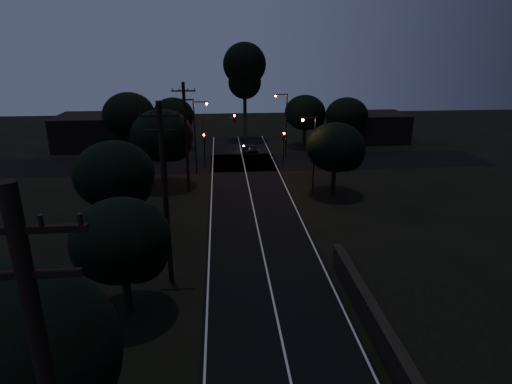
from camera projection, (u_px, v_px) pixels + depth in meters
road_surface at (250, 192)px, 42.03m from camera, size 60.00×70.00×0.03m
utility_pole_mid at (165, 194)px, 24.50m from camera, size 2.20×0.30×11.00m
utility_pole_far at (186, 136)px, 40.55m from camera, size 2.20×0.30×10.50m
tree_left_a at (14, 368)px, 12.10m from camera, size 6.41×6.41×8.11m
tree_left_b at (124, 243)px, 21.94m from camera, size 5.14×5.14×6.53m
tree_left_c at (117, 177)px, 30.95m from camera, size 5.80×5.80×7.33m
tree_left_d at (164, 137)px, 42.28m from camera, size 6.15×6.15×7.80m
tree_far_nw at (175, 116)px, 57.47m from camera, size 5.48×5.48×6.95m
tree_far_w at (131, 116)px, 53.03m from camera, size 6.38×6.38×8.13m
tree_far_ne at (307, 114)px, 58.87m from camera, size 5.62×5.62×7.11m
tree_far_e at (348, 117)px, 56.45m from camera, size 5.59×5.59×7.09m
tree_right_a at (338, 149)px, 40.04m from camera, size 5.45×5.45×6.93m
tall_pine at (245, 70)px, 61.20m from camera, size 6.14×6.14×13.97m
building_left at (96, 131)px, 59.32m from camera, size 10.00×8.00×4.40m
building_right at (373, 127)px, 63.52m from camera, size 9.00×7.00×4.00m
signal_left at (204, 144)px, 49.05m from camera, size 0.28×0.35×4.10m
signal_right at (284, 143)px, 49.79m from camera, size 0.28×0.35×4.10m
signal_mast at (219, 131)px, 48.69m from camera, size 3.70×0.35×6.25m
streetlight_a at (197, 132)px, 46.53m from camera, size 1.66×0.26×8.00m
streetlight_b at (285, 121)px, 53.01m from camera, size 1.66×0.26×8.00m
streetlight_c at (313, 150)px, 40.00m from camera, size 1.46×0.26×7.50m
car at (250, 149)px, 55.88m from camera, size 1.97×4.12×1.36m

